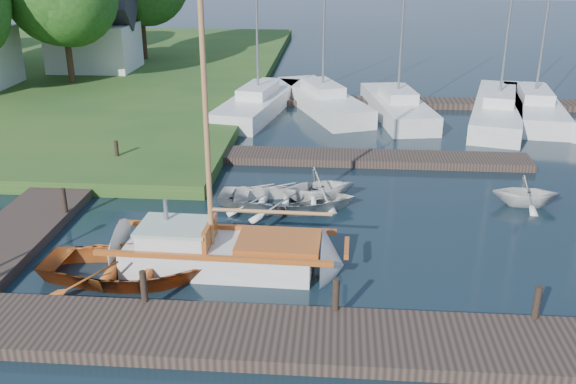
# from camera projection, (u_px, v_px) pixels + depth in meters

# --- Properties ---
(ground) EXTENTS (160.00, 160.00, 0.00)m
(ground) POSITION_uv_depth(u_px,v_px,m) (288.00, 228.00, 19.69)
(ground) COLOR black
(ground) RESTS_ON ground
(near_dock) EXTENTS (18.00, 2.20, 0.30)m
(near_dock) POSITION_uv_depth(u_px,v_px,m) (266.00, 337.00, 14.08)
(near_dock) COLOR black
(near_dock) RESTS_ON ground
(left_dock) EXTENTS (2.20, 18.00, 0.30)m
(left_dock) POSITION_uv_depth(u_px,v_px,m) (61.00, 192.00, 22.08)
(left_dock) COLOR black
(left_dock) RESTS_ON ground
(far_dock) EXTENTS (14.00, 1.60, 0.30)m
(far_dock) POSITION_uv_depth(u_px,v_px,m) (351.00, 158.00, 25.51)
(far_dock) COLOR black
(far_dock) RESTS_ON ground
(pontoon) EXTENTS (30.00, 1.60, 0.30)m
(pontoon) POSITION_uv_depth(u_px,v_px,m) (501.00, 104.00, 33.72)
(pontoon) COLOR black
(pontoon) RESTS_ON ground
(mooring_post_1) EXTENTS (0.16, 0.16, 0.80)m
(mooring_post_1) POSITION_uv_depth(u_px,v_px,m) (144.00, 286.00, 15.02)
(mooring_post_1) COLOR black
(mooring_post_1) RESTS_ON near_dock
(mooring_post_2) EXTENTS (0.16, 0.16, 0.80)m
(mooring_post_2) POSITION_uv_depth(u_px,v_px,m) (336.00, 294.00, 14.69)
(mooring_post_2) COLOR black
(mooring_post_2) RESTS_ON near_dock
(mooring_post_3) EXTENTS (0.16, 0.16, 0.80)m
(mooring_post_3) POSITION_uv_depth(u_px,v_px,m) (537.00, 303.00, 14.36)
(mooring_post_3) COLOR black
(mooring_post_3) RESTS_ON near_dock
(mooring_post_4) EXTENTS (0.16, 0.16, 0.80)m
(mooring_post_4) POSITION_uv_depth(u_px,v_px,m) (64.00, 200.00, 19.95)
(mooring_post_4) COLOR black
(mooring_post_4) RESTS_ON left_dock
(mooring_post_5) EXTENTS (0.16, 0.16, 0.80)m
(mooring_post_5) POSITION_uv_depth(u_px,v_px,m) (117.00, 151.00, 24.58)
(mooring_post_5) COLOR black
(mooring_post_5) RESTS_ON left_dock
(sailboat) EXTENTS (7.20, 2.17, 9.83)m
(sailboat) POSITION_uv_depth(u_px,v_px,m) (226.00, 255.00, 17.27)
(sailboat) COLOR beige
(sailboat) RESTS_ON ground
(dinghy) EXTENTS (4.56, 3.38, 0.91)m
(dinghy) POSITION_uv_depth(u_px,v_px,m) (124.00, 263.00, 16.63)
(dinghy) COLOR #914E15
(dinghy) RESTS_ON ground
(tender_a) EXTENTS (3.67, 2.78, 0.72)m
(tender_a) POSITION_uv_depth(u_px,v_px,m) (270.00, 195.00, 21.28)
(tender_a) COLOR beige
(tender_a) RESTS_ON ground
(tender_b) EXTENTS (3.14, 2.93, 1.34)m
(tender_b) POSITION_uv_depth(u_px,v_px,m) (319.00, 184.00, 21.39)
(tender_b) COLOR beige
(tender_b) RESTS_ON ground
(tender_c) EXTENTS (4.15, 3.07, 0.83)m
(tender_c) POSITION_uv_depth(u_px,v_px,m) (294.00, 196.00, 21.04)
(tender_c) COLOR beige
(tender_c) RESTS_ON ground
(tender_d) EXTENTS (2.26, 1.98, 1.14)m
(tender_d) POSITION_uv_depth(u_px,v_px,m) (527.00, 189.00, 21.17)
(tender_d) COLOR beige
(tender_d) RESTS_ON ground
(marina_boat_0) EXTENTS (3.75, 8.87, 9.75)m
(marina_boat_0) POSITION_uv_depth(u_px,v_px,m) (258.00, 102.00, 32.58)
(marina_boat_0) COLOR beige
(marina_boat_0) RESTS_ON ground
(marina_boat_1) EXTENTS (5.32, 8.96, 9.28)m
(marina_boat_1) POSITION_uv_depth(u_px,v_px,m) (322.00, 99.00, 33.15)
(marina_boat_1) COLOR beige
(marina_boat_1) RESTS_ON ground
(marina_boat_2) EXTENTS (3.45, 7.90, 10.45)m
(marina_boat_2) POSITION_uv_depth(u_px,v_px,m) (397.00, 105.00, 31.82)
(marina_boat_2) COLOR beige
(marina_boat_2) RESTS_ON ground
(marina_boat_3) EXTENTS (4.57, 10.11, 10.78)m
(marina_boat_3) POSITION_uv_depth(u_px,v_px,m) (498.00, 108.00, 31.38)
(marina_boat_3) COLOR beige
(marina_boat_3) RESTS_ON ground
(marina_boat_4) EXTENTS (3.24, 8.67, 11.19)m
(marina_boat_4) POSITION_uv_depth(u_px,v_px,m) (534.00, 105.00, 31.78)
(marina_boat_4) COLOR beige
(marina_boat_4) RESTS_ON ground
(house_c) EXTENTS (5.25, 4.00, 5.28)m
(house_c) POSITION_uv_depth(u_px,v_px,m) (93.00, 36.00, 40.15)
(house_c) COLOR silver
(house_c) RESTS_ON shore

